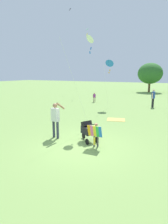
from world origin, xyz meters
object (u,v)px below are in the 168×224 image
Objects in this scene: person_couple_left at (94,97)px; picnic_blanket at (116,120)px; child_with_butterfly_kite at (96,133)px; kite_adult_black at (90,41)px; person_sitting_far at (153,97)px; kite_orange_delta at (110,63)px; person_adult_flyer at (55,117)px; stroller at (88,129)px.

person_couple_left is 0.87× the size of picnic_blanket.
child_with_butterfly_kite is 0.21× the size of kite_adult_black.
person_sitting_far is 1.63× the size of person_couple_left.
person_adult_flyer is at bearing -86.82° from kite_orange_delta.
kite_orange_delta is 3.59× the size of picnic_blanket.
stroller is at bearing -89.30° from picnic_blanket.
person_sitting_far reaches higher than picnic_blanket.
kite_orange_delta is at bearing 103.56° from stroller.
person_adult_flyer is 5.44m from picnic_blanket.
person_adult_flyer is 12.30m from person_couple_left.
picnic_blanket is (1.60, 5.09, -1.08)m from person_adult_flyer.
person_adult_flyer reaches higher than child_with_butterfly_kite.
child_with_butterfly_kite is 10.55m from kite_orange_delta.
kite_adult_black is 3.01× the size of person_sitting_far.
picnic_blanket is at bearing -104.34° from person_sitting_far.
person_sitting_far is 6.69m from picnic_blanket.
kite_orange_delta is 6.30m from picnic_blanket.
stroller is at bearing -66.85° from kite_adult_black.
stroller is 11.29m from person_sitting_far.
picnic_blanket is at bearing 97.80° from child_with_butterfly_kite.
kite_adult_black is at bearing -104.71° from person_sitting_far.
child_with_butterfly_kite is 0.59× the size of person_adult_flyer.
person_adult_flyer reaches higher than picnic_blanket.
person_adult_flyer is (-2.33, 0.20, 0.41)m from child_with_butterfly_kite.
kite_orange_delta reaches higher than person_sitting_far.
person_adult_flyer is 1.73× the size of person_couple_left.
child_with_butterfly_kite is 2.37m from person_adult_flyer.
person_couple_left is (-3.96, 9.61, -4.38)m from kite_adult_black.
child_with_butterfly_kite is 5.38m from picnic_blanket.
person_sitting_far is (3.76, 2.14, -3.09)m from kite_orange_delta.
kite_adult_black reaches higher than stroller.
kite_orange_delta reaches higher than stroller.
stroller is at bearing -76.44° from kite_orange_delta.
kite_orange_delta is (-1.34, 7.07, -0.89)m from kite_adult_black.
person_sitting_far is at bearing 81.96° from stroller.
child_with_butterfly_kite is 0.85m from stroller.
kite_orange_delta is 4.13× the size of person_couple_left.
person_sitting_far is 6.40m from person_couple_left.
kite_adult_black reaches higher than picnic_blanket.
child_with_butterfly_kite is at bearing -37.90° from stroller.
person_adult_flyer is at bearing -109.81° from kite_adult_black.
stroller reaches higher than picnic_blanket.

